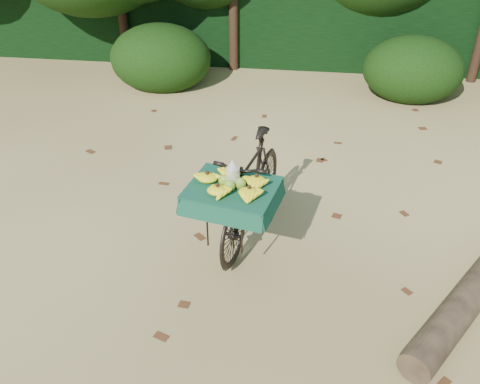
# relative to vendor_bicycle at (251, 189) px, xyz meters

# --- Properties ---
(ground) EXTENTS (80.00, 80.00, 0.00)m
(ground) POSITION_rel_vendor_bicycle_xyz_m (0.81, 0.03, -0.59)
(ground) COLOR tan
(ground) RESTS_ON ground
(vendor_bicycle) EXTENTS (1.05, 1.99, 1.15)m
(vendor_bicycle) POSITION_rel_vendor_bicycle_xyz_m (0.00, 0.00, 0.00)
(vendor_bicycle) COLOR black
(vendor_bicycle) RESTS_ON ground
(hedge_backdrop) EXTENTS (26.00, 1.80, 1.80)m
(hedge_backdrop) POSITION_rel_vendor_bicycle_xyz_m (0.81, 6.33, 0.31)
(hedge_backdrop) COLOR black
(hedge_backdrop) RESTS_ON ground
(bush_clumps) EXTENTS (8.80, 1.70, 0.90)m
(bush_clumps) POSITION_rel_vendor_bicycle_xyz_m (1.31, 4.33, -0.14)
(bush_clumps) COLOR black
(bush_clumps) RESTS_ON ground
(leaf_litter) EXTENTS (7.00, 7.30, 0.01)m
(leaf_litter) POSITION_rel_vendor_bicycle_xyz_m (0.81, 0.68, -0.58)
(leaf_litter) COLOR #4E2B14
(leaf_litter) RESTS_ON ground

